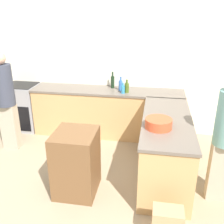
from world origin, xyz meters
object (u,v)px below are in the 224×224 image
(water_bottle_blue, at_px, (121,85))
(person_by_range, at_px, (6,99))
(range_oven, at_px, (24,107))
(olive_oil_bottle, at_px, (127,87))
(dish_soap_bottle, at_px, (123,89))
(wine_bottle_dark, at_px, (113,82))
(island_table, at_px, (76,163))
(mixing_bowl, at_px, (159,123))

(water_bottle_blue, xyz_separation_m, person_by_range, (-1.86, -0.83, -0.09))
(range_oven, xyz_separation_m, olive_oil_bottle, (2.14, -0.09, 0.55))
(water_bottle_blue, distance_m, dish_soap_bottle, 0.18)
(water_bottle_blue, bearing_deg, wine_bottle_dark, 140.61)
(person_by_range, bearing_deg, island_table, -32.43)
(range_oven, relative_size, mixing_bowl, 2.67)
(range_oven, distance_m, olive_oil_bottle, 2.21)
(range_oven, bearing_deg, island_table, -46.93)
(olive_oil_bottle, distance_m, dish_soap_bottle, 0.09)
(olive_oil_bottle, height_order, dish_soap_bottle, olive_oil_bottle)
(water_bottle_blue, distance_m, olive_oil_bottle, 0.16)
(island_table, xyz_separation_m, olive_oil_bottle, (0.47, 1.69, 0.57))
(water_bottle_blue, bearing_deg, island_table, -100.88)
(water_bottle_blue, bearing_deg, mixing_bowl, -64.97)
(range_oven, distance_m, person_by_range, 0.97)
(mixing_bowl, bearing_deg, range_oven, 150.81)
(range_oven, distance_m, water_bottle_blue, 2.09)
(island_table, bearing_deg, dish_soap_bottle, 75.86)
(range_oven, height_order, water_bottle_blue, water_bottle_blue)
(water_bottle_blue, xyz_separation_m, olive_oil_bottle, (0.13, -0.09, -0.01))
(water_bottle_blue, xyz_separation_m, wine_bottle_dark, (-0.18, 0.14, 0.02))
(water_bottle_blue, height_order, olive_oil_bottle, water_bottle_blue)
(water_bottle_blue, relative_size, person_by_range, 0.15)
(wine_bottle_dark, height_order, person_by_range, person_by_range)
(range_oven, xyz_separation_m, mixing_bowl, (2.73, -1.52, 0.52))
(wine_bottle_dark, bearing_deg, person_by_range, -149.92)
(water_bottle_blue, xyz_separation_m, dish_soap_bottle, (0.07, -0.16, -0.03))
(water_bottle_blue, bearing_deg, range_oven, 180.00)
(range_oven, distance_m, mixing_bowl, 3.17)
(island_table, distance_m, olive_oil_bottle, 1.85)
(island_table, bearing_deg, range_oven, 133.07)
(mixing_bowl, xyz_separation_m, water_bottle_blue, (-0.71, 1.52, 0.04))
(olive_oil_bottle, bearing_deg, island_table, -105.51)
(dish_soap_bottle, bearing_deg, wine_bottle_dark, 128.46)
(wine_bottle_dark, bearing_deg, range_oven, -175.50)
(island_table, relative_size, water_bottle_blue, 3.39)
(range_oven, xyz_separation_m, dish_soap_bottle, (2.08, -0.16, 0.54))
(olive_oil_bottle, bearing_deg, wine_bottle_dark, 141.75)
(water_bottle_blue, bearing_deg, person_by_range, -155.95)
(range_oven, relative_size, water_bottle_blue, 3.56)
(mixing_bowl, xyz_separation_m, person_by_range, (-2.57, 0.70, -0.05))
(olive_oil_bottle, bearing_deg, mixing_bowl, -67.75)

